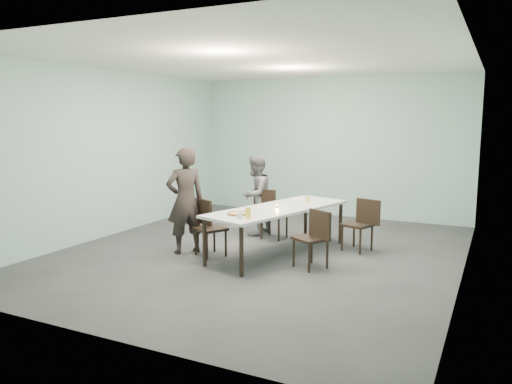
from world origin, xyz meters
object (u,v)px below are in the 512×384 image
at_px(diner_near, 185,201).
at_px(pizza, 238,214).
at_px(chair_far_left, 270,210).
at_px(chair_far_right, 362,221).
at_px(beer_glass, 248,213).
at_px(amber_tumbler, 307,199).
at_px(chair_near_left, 208,223).
at_px(chair_near_right, 314,235).
at_px(table, 278,211).
at_px(side_plate, 256,213).
at_px(diner_far, 256,195).
at_px(tealight, 277,206).
at_px(water_tumbler, 240,216).

height_order(diner_near, pizza, diner_near).
bearing_deg(pizza, chair_far_left, 99.53).
relative_size(chair_far_left, chair_far_right, 1.00).
height_order(chair_far_right, beer_glass, beer_glass).
distance_m(diner_near, amber_tumbler, 2.05).
relative_size(chair_near_left, amber_tumbler, 10.88).
bearing_deg(chair_near_right, table, -3.46).
height_order(chair_near_left, chair_far_left, same).
xyz_separation_m(chair_near_left, side_plate, (0.88, -0.08, 0.25)).
relative_size(diner_near, diner_far, 1.14).
xyz_separation_m(chair_near_left, chair_far_right, (2.12, 1.24, 0.00)).
bearing_deg(chair_far_right, pizza, 65.95).
distance_m(diner_far, tealight, 1.37).
height_order(table, chair_far_left, chair_far_left).
xyz_separation_m(diner_far, water_tumbler, (0.79, -2.11, 0.05)).
height_order(diner_near, side_plate, diner_near).
xyz_separation_m(beer_glass, water_tumbler, (-0.08, -0.10, -0.03)).
distance_m(chair_near_right, diner_near, 2.16).
relative_size(chair_far_left, water_tumbler, 9.67).
bearing_deg(beer_glass, chair_near_left, 154.38).
height_order(table, pizza, pizza).
relative_size(chair_far_left, pizza, 2.56).
distance_m(diner_near, side_plate, 1.26).
bearing_deg(side_plate, tealight, 82.56).
relative_size(table, chair_near_left, 3.16).
distance_m(chair_near_right, water_tumbler, 1.10).
bearing_deg(chair_far_right, beer_glass, 73.47).
xyz_separation_m(table, chair_near_right, (0.78, -0.50, -0.19)).
bearing_deg(side_plate, amber_tumbler, 77.90).
distance_m(chair_far_left, side_plate, 1.62).
distance_m(chair_far_right, water_tumbler, 2.21).
distance_m(diner_near, water_tumbler, 1.33).
distance_m(chair_far_left, tealight, 1.12).
bearing_deg(diner_far, chair_near_right, 52.68).
relative_size(chair_near_right, water_tumbler, 9.67).
distance_m(chair_far_left, water_tumbler, 2.08).
distance_m(chair_near_right, diner_far, 2.30).
xyz_separation_m(chair_near_right, pizza, (-1.05, -0.33, 0.27)).
xyz_separation_m(chair_far_left, chair_near_right, (1.35, -1.44, 0.00)).
distance_m(side_plate, tealight, 0.60).
bearing_deg(diner_far, chair_far_right, 86.30).
bearing_deg(table, chair_near_left, -151.86).
relative_size(chair_far_left, beer_glass, 5.80).
height_order(table, diner_far, diner_far).
bearing_deg(chair_far_right, chair_near_right, 91.78).
bearing_deg(table, side_plate, -98.83).
height_order(chair_near_left, diner_far, diner_far).
relative_size(chair_near_right, amber_tumbler, 10.88).
relative_size(diner_far, tealight, 26.43).
bearing_deg(amber_tumbler, table, -104.60).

